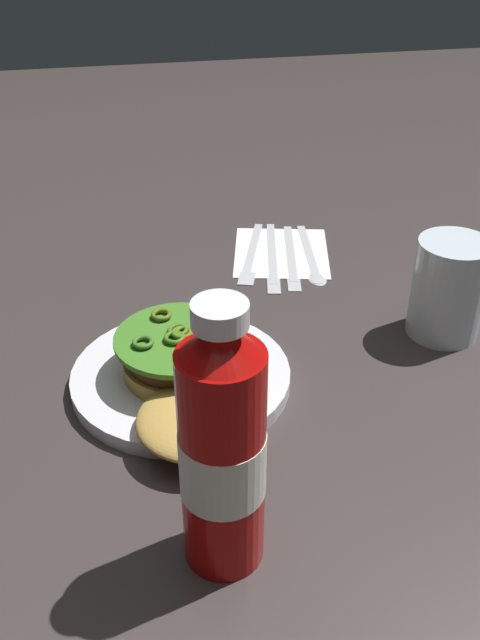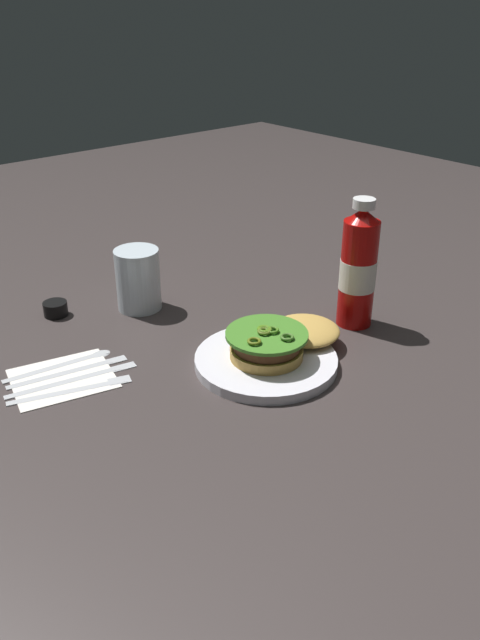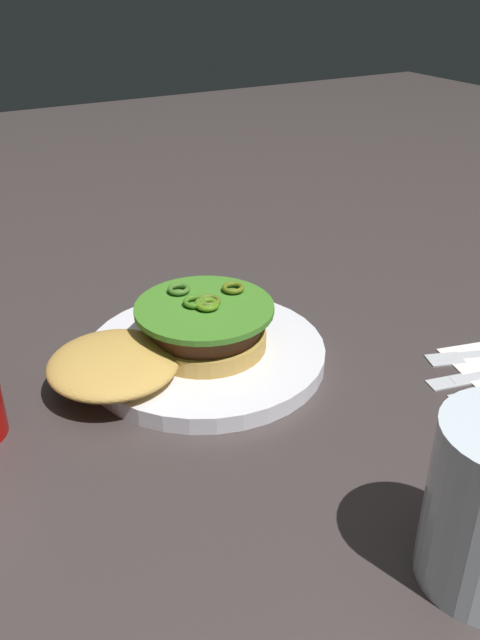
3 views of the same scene
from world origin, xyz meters
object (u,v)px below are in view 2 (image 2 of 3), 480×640
(dinner_plate, at_px, (268,360))
(napkin, at_px, (63,378))
(ketchup_bottle, at_px, (358,269))
(condiment_cup, at_px, (56,309))
(fork_utensil, at_px, (81,386))
(burger_sandwich, at_px, (281,339))
(steak_knife, at_px, (81,376))
(water_glass, at_px, (138,279))
(butter_knife, at_px, (76,368))
(spoon_utensil, at_px, (73,360))

(dinner_plate, relative_size, napkin, 1.52)
(dinner_plate, bearing_deg, ketchup_bottle, 1.22)
(condiment_cup, distance_m, fork_utensil, 0.28)
(burger_sandwich, relative_size, napkin, 1.44)
(dinner_plate, height_order, steak_knife, dinner_plate)
(water_glass, xyz_separation_m, condiment_cup, (-0.14, 0.08, -0.05))
(napkin, bearing_deg, butter_knife, 15.60)
(dinner_plate, xyz_separation_m, butter_knife, (-0.26, 0.19, -0.00))
(dinner_plate, distance_m, spoon_utensil, 0.33)
(napkin, xyz_separation_m, spoon_utensil, (0.04, 0.04, 0.00))
(burger_sandwich, relative_size, spoon_utensil, 1.23)
(ketchup_bottle, xyz_separation_m, napkin, (-0.51, 0.18, -0.11))
(water_glass, bearing_deg, butter_knife, -148.08)
(fork_utensil, relative_size, butter_knife, 0.95)
(dinner_plate, distance_m, water_glass, 0.33)
(ketchup_bottle, distance_m, water_glass, 0.42)
(condiment_cup, xyz_separation_m, fork_utensil, (-0.09, -0.27, -0.01))
(spoon_utensil, bearing_deg, napkin, -137.13)
(water_glass, xyz_separation_m, butter_knife, (-0.21, -0.13, -0.06))
(condiment_cup, xyz_separation_m, napkin, (-0.10, -0.22, -0.01))
(water_glass, xyz_separation_m, steak_knife, (-0.22, -0.16, -0.06))
(water_glass, xyz_separation_m, spoon_utensil, (-0.20, -0.10, -0.06))
(condiment_cup, height_order, steak_knife, condiment_cup)
(condiment_cup, relative_size, butter_knife, 0.23)
(napkin, distance_m, butter_knife, 0.03)
(napkin, bearing_deg, fork_utensil, -79.81)
(condiment_cup, bearing_deg, butter_knife, -108.46)
(water_glass, relative_size, spoon_utensil, 0.66)
(burger_sandwich, distance_m, spoon_utensil, 0.36)
(burger_sandwich, xyz_separation_m, water_glass, (-0.07, 0.33, 0.02))
(ketchup_bottle, height_order, steak_knife, ketchup_bottle)
(dinner_plate, distance_m, condiment_cup, 0.45)
(butter_knife, bearing_deg, napkin, -164.40)
(dinner_plate, bearing_deg, steak_knife, 147.30)
(condiment_cup, height_order, fork_utensil, condiment_cup)
(condiment_cup, relative_size, napkin, 0.29)
(condiment_cup, bearing_deg, burger_sandwich, -61.75)
(ketchup_bottle, xyz_separation_m, steak_knife, (-0.49, 0.16, -0.11))
(burger_sandwich, xyz_separation_m, napkin, (-0.32, 0.19, -0.04))
(napkin, relative_size, fork_utensil, 0.84)
(dinner_plate, height_order, condiment_cup, condiment_cup)
(dinner_plate, bearing_deg, fork_utensil, 153.02)
(burger_sandwich, xyz_separation_m, butter_knife, (-0.29, 0.19, -0.03))
(water_glass, relative_size, steak_knife, 0.57)
(steak_knife, bearing_deg, burger_sandwich, -29.55)
(condiment_cup, height_order, napkin, condiment_cup)
(condiment_cup, xyz_separation_m, spoon_utensil, (-0.06, -0.18, -0.01))
(ketchup_bottle, height_order, condiment_cup, ketchup_bottle)
(spoon_utensil, bearing_deg, ketchup_bottle, -24.65)
(steak_knife, bearing_deg, butter_knife, 78.65)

